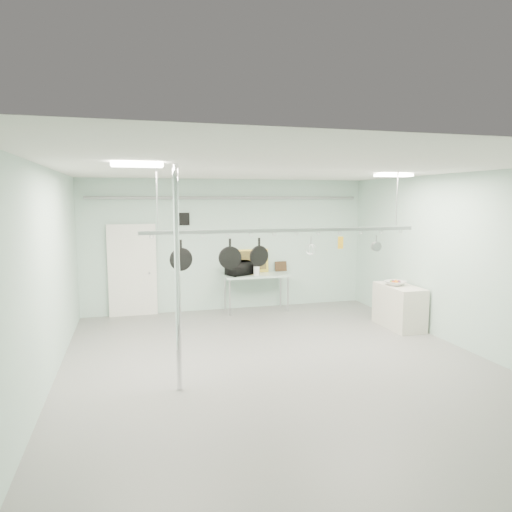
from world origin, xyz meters
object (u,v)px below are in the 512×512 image
object	(u,v)px
side_cabinet	(399,307)
pot_rack	(285,229)
microwave	(239,268)
skillet_right	(259,252)
fruit_bowl	(395,283)
skillet_left	(181,256)
coffee_canister	(257,271)
chrome_pole	(177,280)
skillet_mid	(230,254)
prep_table	(256,277)

from	to	relation	value
side_cabinet	pot_rack	bearing A→B (deg)	-159.55
microwave	skillet_right	distance (m)	3.43
pot_rack	skillet_right	world-z (taller)	pot_rack
fruit_bowl	skillet_right	size ratio (longest dim) A/B	0.88
side_cabinet	skillet_left	xyz separation A→B (m)	(-4.70, -1.10, 1.38)
coffee_canister	chrome_pole	bearing A→B (deg)	-119.13
side_cabinet	skillet_left	size ratio (longest dim) A/B	2.36
pot_rack	chrome_pole	bearing A→B (deg)	-154.65
coffee_canister	skillet_left	world-z (taller)	skillet_left
microwave	chrome_pole	bearing A→B (deg)	42.29
skillet_right	microwave	bearing A→B (deg)	68.55
pot_rack	skillet_mid	bearing A→B (deg)	180.00
fruit_bowl	skillet_right	world-z (taller)	skillet_right
microwave	skillet_left	xyz separation A→B (m)	(-1.73, -3.31, 0.76)
side_cabinet	chrome_pole	bearing A→B (deg)	-157.59
chrome_pole	pot_rack	xyz separation A→B (m)	(1.90, 0.90, 0.63)
pot_rack	coffee_canister	bearing A→B (deg)	83.28
chrome_pole	microwave	xyz separation A→B (m)	(1.88, 4.21, -0.53)
coffee_canister	skillet_mid	world-z (taller)	skillet_mid
microwave	skillet_right	xyz separation A→B (m)	(-0.44, -3.31, 0.78)
prep_table	pot_rack	size ratio (longest dim) A/B	0.33
microwave	skillet_right	world-z (taller)	skillet_right
side_cabinet	microwave	distance (m)	3.75
fruit_bowl	skillet_mid	size ratio (longest dim) A/B	0.81
prep_table	microwave	size ratio (longest dim) A/B	2.66
skillet_right	fruit_bowl	bearing A→B (deg)	5.31
chrome_pole	prep_table	bearing A→B (deg)	61.29
chrome_pole	skillet_left	world-z (taller)	chrome_pole
chrome_pole	skillet_right	world-z (taller)	chrome_pole
chrome_pole	skillet_mid	world-z (taller)	chrome_pole
prep_table	chrome_pole	bearing A→B (deg)	-118.71
skillet_left	skillet_right	world-z (taller)	same
fruit_bowl	skillet_left	distance (m)	4.84
chrome_pole	pot_rack	distance (m)	2.19
chrome_pole	fruit_bowl	distance (m)	5.24
pot_rack	skillet_left	world-z (taller)	pot_rack
skillet_left	fruit_bowl	bearing A→B (deg)	3.83
prep_table	skillet_right	bearing A→B (deg)	-104.62
chrome_pole	skillet_mid	size ratio (longest dim) A/B	6.33
skillet_mid	skillet_right	bearing A→B (deg)	4.64
prep_table	skillet_mid	world-z (taller)	skillet_mid
skillet_left	skillet_right	bearing A→B (deg)	-10.21
prep_table	fruit_bowl	distance (m)	3.27
microwave	skillet_left	distance (m)	3.81
coffee_canister	skillet_right	distance (m)	3.40
skillet_left	skillet_mid	world-z (taller)	same
coffee_canister	skillet_left	xyz separation A→B (m)	(-2.12, -3.18, 0.82)
chrome_pole	skillet_mid	bearing A→B (deg)	43.58
side_cabinet	fruit_bowl	distance (m)	0.51
microwave	skillet_mid	distance (m)	3.53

